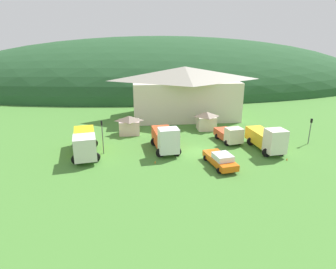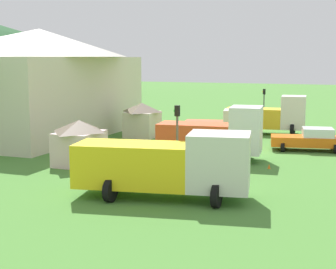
{
  "view_description": "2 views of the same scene",
  "coord_description": "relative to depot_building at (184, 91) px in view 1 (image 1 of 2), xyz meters",
  "views": [
    {
      "loc": [
        -7.74,
        -34.07,
        13.71
      ],
      "look_at": [
        -3.53,
        4.33,
        0.97
      ],
      "focal_mm": 31.07,
      "sensor_mm": 36.0,
      "label": 1
    },
    {
      "loc": [
        -36.45,
        -8.2,
        6.61
      ],
      "look_at": [
        -4.35,
        4.02,
        1.51
      ],
      "focal_mm": 54.89,
      "sensor_mm": 36.0,
      "label": 2
    }
  ],
  "objects": [
    {
      "name": "ground_plane",
      "position": [
        -0.92,
        -17.68,
        -4.69
      ],
      "size": [
        200.0,
        200.0,
        0.0
      ],
      "primitive_type": "plane",
      "color": "#477F33"
    },
    {
      "name": "forested_hill_backdrop",
      "position": [
        -0.92,
        38.73,
        -4.69
      ],
      "size": [
        132.89,
        60.0,
        29.2
      ],
      "primitive_type": "ellipsoid",
      "color": "#234C28",
      "rests_on": "ground"
    },
    {
      "name": "depot_building",
      "position": [
        0.0,
        0.0,
        0.0
      ],
      "size": [
        19.78,
        11.58,
        9.09
      ],
      "color": "beige",
      "rests_on": "ground"
    },
    {
      "name": "play_shed_cream",
      "position": [
        2.18,
        -8.5,
        -3.19
      ],
      "size": [
        3.01,
        2.66,
        2.89
      ],
      "color": "beige",
      "rests_on": "ground"
    },
    {
      "name": "play_shed_pink",
      "position": [
        -9.87,
        -9.51,
        -3.23
      ],
      "size": [
        3.23,
        2.62,
        2.83
      ],
      "color": "beige",
      "rests_on": "ground"
    },
    {
      "name": "flatbed_truck_yellow",
      "position": [
        -15.14,
        -17.5,
        -2.98
      ],
      "size": [
        4.1,
        8.55,
        3.21
      ],
      "rotation": [
        0.0,
        0.0,
        -1.4
      ],
      "color": "silver",
      "rests_on": "ground"
    },
    {
      "name": "heavy_rig_white",
      "position": [
        -5.18,
        -17.05,
        -2.98
      ],
      "size": [
        3.59,
        6.94,
        3.56
      ],
      "rotation": [
        0.0,
        0.0,
        -1.47
      ],
      "color": "white",
      "rests_on": "ground"
    },
    {
      "name": "light_truck_cream",
      "position": [
        3.96,
        -14.82,
        -3.53
      ],
      "size": [
        3.11,
        5.24,
        2.4
      ],
      "rotation": [
        0.0,
        0.0,
        -1.39
      ],
      "color": "beige",
      "rests_on": "ground"
    },
    {
      "name": "heavy_rig_striped",
      "position": [
        7.68,
        -18.43,
        -3.04
      ],
      "size": [
        3.4,
        7.01,
        3.41
      ],
      "rotation": [
        0.0,
        0.0,
        -1.48
      ],
      "color": "silver",
      "rests_on": "ground"
    },
    {
      "name": "service_pickup_orange",
      "position": [
        0.48,
        -22.5,
        -3.86
      ],
      "size": [
        3.05,
        5.57,
        1.66
      ],
      "rotation": [
        0.0,
        0.0,
        -1.39
      ],
      "color": "orange",
      "rests_on": "ground"
    },
    {
      "name": "traffic_light_west",
      "position": [
        -13.0,
        -17.11,
        -2.08
      ],
      "size": [
        0.2,
        0.32,
        4.26
      ],
      "color": "#4C4C51",
      "rests_on": "ground"
    },
    {
      "name": "traffic_light_east",
      "position": [
        14.6,
        -16.51,
        -2.47
      ],
      "size": [
        0.2,
        0.32,
        3.56
      ],
      "color": "#4C4C51",
      "rests_on": "ground"
    },
    {
      "name": "traffic_cone_near_pickup",
      "position": [
        -6.76,
        -20.78,
        -4.69
      ],
      "size": [
        0.36,
        0.36,
        0.58
      ],
      "primitive_type": "cone",
      "color": "orange",
      "rests_on": "ground"
    },
    {
      "name": "traffic_cone_mid_row",
      "position": [
        8.86,
        -21.68,
        -4.69
      ],
      "size": [
        0.36,
        0.36,
        0.62
      ],
      "primitive_type": "cone",
      "color": "orange",
      "rests_on": "ground"
    }
  ]
}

